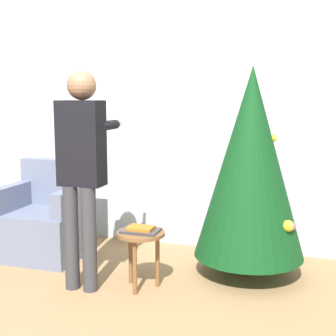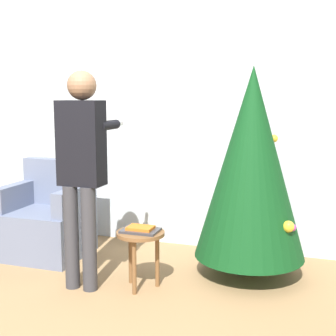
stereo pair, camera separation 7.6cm
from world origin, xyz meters
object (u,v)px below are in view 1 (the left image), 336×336
object	(u,v)px
armchair	(46,222)
person_standing	(82,161)
side_stool	(141,241)
christmas_tree	(251,163)

from	to	relation	value
armchair	person_standing	xyz separation A→B (m)	(0.74, -0.60, 0.73)
armchair	side_stool	xyz separation A→B (m)	(1.20, -0.48, 0.06)
person_standing	christmas_tree	bearing A→B (deg)	28.31
christmas_tree	person_standing	world-z (taller)	christmas_tree
armchair	person_standing	world-z (taller)	person_standing
christmas_tree	side_stool	xyz separation A→B (m)	(-0.81, -0.57, -0.61)
person_standing	side_stool	distance (m)	0.82
person_standing	side_stool	size ratio (longest dim) A/B	3.70
side_stool	person_standing	bearing A→B (deg)	-165.66
christmas_tree	armchair	size ratio (longest dim) A/B	1.96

